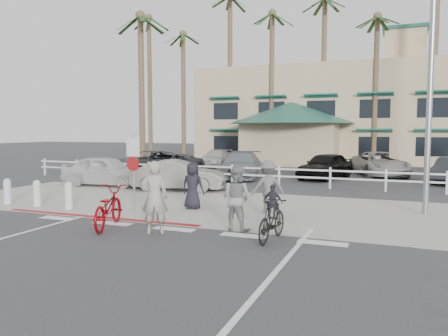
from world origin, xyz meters
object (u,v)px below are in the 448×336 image
at_px(bike_red, 108,207).
at_px(car_white_sedan, 179,175).
at_px(bike_black, 272,220).
at_px(sign_post, 134,169).
at_px(car_red_compact, 106,171).

relative_size(bike_red, car_white_sedan, 0.53).
distance_m(bike_red, car_white_sedan, 7.58).
bearing_deg(bike_red, bike_black, 165.19).
height_order(sign_post, car_white_sedan, sign_post).
bearing_deg(bike_red, car_white_sedan, -95.92).
bearing_deg(car_white_sedan, car_red_compact, 74.74).
relative_size(car_white_sedan, car_red_compact, 0.96).
bearing_deg(car_white_sedan, bike_red, 179.47).
distance_m(sign_post, car_red_compact, 7.59).
height_order(bike_red, bike_black, bike_red).
bearing_deg(sign_post, car_white_sedan, 102.24).
bearing_deg(sign_post, bike_red, -76.75).
relative_size(sign_post, bike_black, 1.68).
xyz_separation_m(bike_red, car_red_compact, (-5.68, 7.55, 0.16)).
distance_m(car_white_sedan, car_red_compact, 4.04).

